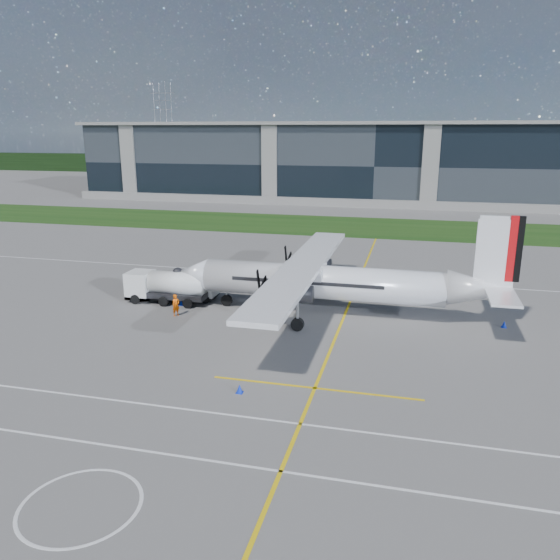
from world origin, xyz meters
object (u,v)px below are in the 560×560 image
safety_cone_stbdwing (334,268)px  pylon_west (164,127)px  ground_crew_person (176,304)px  safety_cone_nose_port (181,302)px  fuel_tanker_truck (161,287)px  baggage_tug (198,288)px  safety_cone_tail (504,324)px  safety_cone_portwing (240,389)px  safety_cone_nose_stbd (196,297)px  safety_cone_fwd (167,297)px  turboprop_aircraft (334,263)px

safety_cone_stbdwing → pylon_west: bearing=121.8°
ground_crew_person → safety_cone_nose_port: ground_crew_person is taller
fuel_tanker_truck → baggage_tug: (2.68, 1.49, -0.33)m
pylon_west → ground_crew_person: size_ratio=15.08×
fuel_tanker_truck → safety_cone_nose_port: bearing=-13.5°
safety_cone_tail → safety_cone_portwing: size_ratio=1.00×
pylon_west → safety_cone_nose_stbd: bearing=-63.7°
safety_cone_nose_stbd → safety_cone_tail: same height
ground_crew_person → safety_cone_tail: size_ratio=3.98×
baggage_tug → safety_cone_nose_stbd: (-0.12, -0.16, -0.78)m
pylon_west → safety_cone_nose_port: bearing=-64.2°
safety_cone_nose_stbd → ground_crew_person: bearing=-88.6°
ground_crew_person → safety_cone_stbdwing: ground_crew_person is taller
safety_cone_nose_stbd → safety_cone_fwd: 2.50m
baggage_tug → safety_cone_nose_stbd: size_ratio=6.85×
safety_cone_nose_stbd → safety_cone_tail: bearing=-2.2°
safety_cone_nose_port → turboprop_aircraft: bearing=3.6°
safety_cone_nose_stbd → safety_cone_fwd: (-2.43, -0.58, 0.00)m
baggage_tug → safety_cone_tail: 24.54m
fuel_tanker_truck → safety_cone_nose_port: fuel_tanker_truck is taller
turboprop_aircraft → pylon_west: bearing=119.8°
fuel_tanker_truck → turboprop_aircraft: bearing=1.3°
safety_cone_nose_port → safety_cone_nose_stbd: same height
pylon_west → safety_cone_tail: 172.15m
baggage_tug → safety_cone_portwing: bearing=-60.6°
turboprop_aircraft → ground_crew_person: turboprop_aircraft is taller
pylon_west → safety_cone_fwd: 158.55m
ground_crew_person → safety_cone_portwing: ground_crew_person is taller
safety_cone_nose_stbd → safety_cone_tail: size_ratio=1.00×
fuel_tanker_truck → baggage_tug: size_ratio=2.11×
safety_cone_nose_stbd → safety_cone_fwd: size_ratio=1.00×
safety_cone_tail → safety_cone_portwing: bearing=-137.1°
safety_cone_nose_port → safety_cone_nose_stbd: (0.60, 1.80, 0.00)m
baggage_tug → safety_cone_stbdwing: size_ratio=6.85×
turboprop_aircraft → safety_cone_stbdwing: turboprop_aircraft is taller
safety_cone_nose_stbd → safety_cone_tail: 24.65m
turboprop_aircraft → safety_cone_nose_stbd: 12.62m
safety_cone_stbdwing → safety_cone_nose_port: bearing=-125.6°
pylon_west → safety_cone_stbdwing: (80.03, -129.14, -14.75)m
turboprop_aircraft → safety_cone_portwing: size_ratio=55.20×
safety_cone_stbdwing → safety_cone_fwd: bearing=-132.5°
fuel_tanker_truck → ground_crew_person: bearing=-48.3°
safety_cone_fwd → turboprop_aircraft: bearing=-1.7°
pylon_west → fuel_tanker_truck: size_ratio=4.16×
safety_cone_nose_port → safety_cone_tail: bearing=1.9°
pylon_west → baggage_tug: (70.23, -141.88, -13.97)m
turboprop_aircraft → safety_cone_stbdwing: 14.58m
safety_cone_tail → ground_crew_person: bearing=-172.2°
safety_cone_stbdwing → safety_cone_fwd: size_ratio=1.00×
ground_crew_person → safety_cone_portwing: 14.28m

